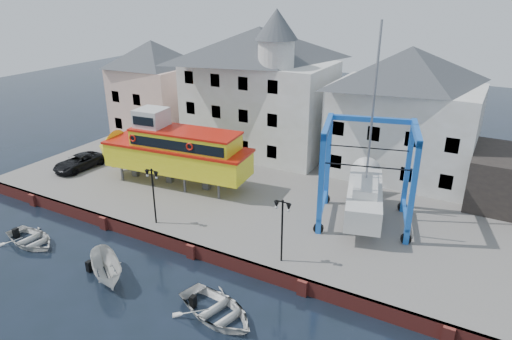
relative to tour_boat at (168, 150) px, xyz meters
The scene contains 14 objects.
ground 11.36m from the tour_boat, 43.91° to the right, with size 140.00×140.00×0.00m, color black.
hardstanding 9.17m from the tour_boat, 25.31° to the left, with size 44.00×22.00×1.00m, color slate.
quay_wall 11.13m from the tour_boat, 43.50° to the right, with size 44.00×0.47×1.00m.
building_pink 14.98m from the tour_boat, 134.23° to the left, with size 8.00×7.00×10.30m.
building_white_main 11.84m from the tour_boat, 75.78° to the left, with size 14.00×8.30×14.00m.
building_white_right 20.48m from the tour_boat, 34.89° to the left, with size 12.00×8.00×11.20m.
lamp_post_left 7.18m from the tour_boat, 59.34° to the right, with size 1.12×0.32×4.20m.
lamp_post_right 14.99m from the tour_boat, 24.33° to the right, with size 1.12×0.32×4.20m.
tour_boat is the anchor object (origin of this frame).
travel_lift 16.48m from the tour_boat, ahead, with size 7.56×9.49×13.89m.
van 9.74m from the tour_boat, 170.00° to the right, with size 2.21×4.79×1.33m, color black.
motorboat_a 13.25m from the tour_boat, 69.00° to the right, with size 1.62×4.31×1.67m, color silver.
motorboat_b 17.28m from the tour_boat, 42.84° to the right, with size 3.62×5.07×1.05m, color silver.
motorboat_d 12.53m from the tour_boat, 106.10° to the right, with size 3.17×4.43×0.92m, color silver.
Camera 1 is at (16.25, -20.59, 16.97)m, focal length 32.00 mm.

